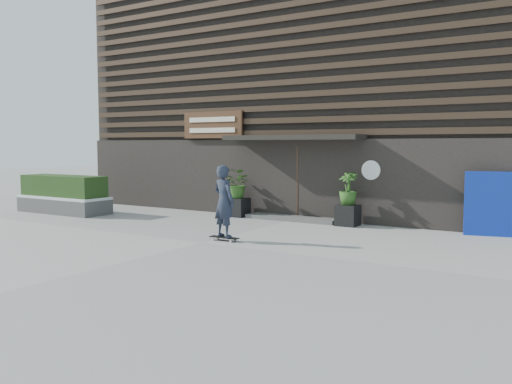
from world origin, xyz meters
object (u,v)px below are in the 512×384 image
Objects in this scene: skateboarder at (224,202)px; planter_pot_right at (348,215)px; planter_pot_left at (238,207)px; raised_bed at (64,205)px; blue_tarp at (501,204)px.

planter_pot_right is at bearing 67.76° from skateboarder.
skateboarder is (2.20, -3.91, 0.66)m from planter_pot_left.
planter_pot_left reaches higher than raised_bed.
skateboarder is (-5.61, -4.21, 0.14)m from blue_tarp.
blue_tarp is 0.96× the size of skateboarder.
planter_pot_left is 1.00× the size of planter_pot_right.
raised_bed is at bearing 178.29° from blue_tarp.
planter_pot_left is at bearing 119.42° from skateboarder.
planter_pot_left is 0.17× the size of raised_bed.
blue_tarp is at bearing 36.88° from skateboarder.
planter_pot_right is 0.17× the size of raised_bed.
raised_bed is 8.03m from skateboarder.
skateboarder is (-1.60, -3.91, 0.66)m from planter_pot_right.
planter_pot_left is 4.53m from skateboarder.
blue_tarp is at bearing 11.13° from raised_bed.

